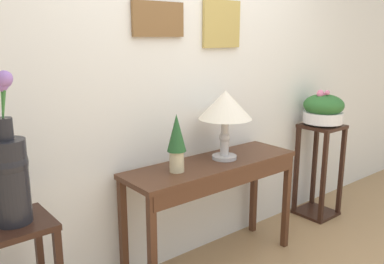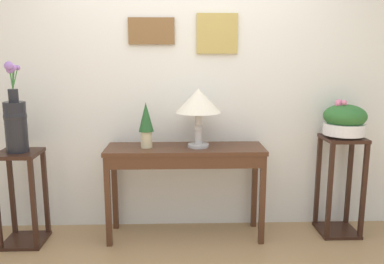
# 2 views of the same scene
# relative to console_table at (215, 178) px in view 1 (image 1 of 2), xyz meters

# --- Properties ---
(back_wall_with_art) EXTENTS (9.00, 0.13, 2.80)m
(back_wall_with_art) POSITION_rel_console_table_xyz_m (-0.02, 0.32, 0.71)
(back_wall_with_art) COLOR silver
(back_wall_with_art) RESTS_ON ground
(console_table) EXTENTS (1.33, 0.41, 0.80)m
(console_table) POSITION_rel_console_table_xyz_m (0.00, 0.00, 0.00)
(console_table) COLOR #472819
(console_table) RESTS_ON ground
(table_lamp) EXTENTS (0.38, 0.38, 0.49)m
(table_lamp) POSITION_rel_console_table_xyz_m (0.11, 0.02, 0.48)
(table_lamp) COLOR #B7B7BC
(table_lamp) RESTS_ON console_table
(potted_plant_on_console) EXTENTS (0.12, 0.12, 0.38)m
(potted_plant_on_console) POSITION_rel_console_table_xyz_m (-0.32, 0.01, 0.32)
(potted_plant_on_console) COLOR beige
(potted_plant_on_console) RESTS_ON console_table
(flower_vase_tall_left) EXTENTS (0.18, 0.18, 0.72)m
(flower_vase_tall_left) POSITION_rel_console_table_xyz_m (-1.35, -0.06, 0.36)
(flower_vase_tall_left) COLOR black
(flower_vase_tall_left) RESTS_ON pedestal_stand_left
(pedestal_stand_right) EXTENTS (0.33, 0.33, 0.87)m
(pedestal_stand_right) POSITION_rel_console_table_xyz_m (1.35, 0.05, -0.25)
(pedestal_stand_right) COLOR black
(pedestal_stand_right) RESTS_ON ground
(planter_bowl_wide_right) EXTENTS (0.36, 0.36, 0.32)m
(planter_bowl_wide_right) POSITION_rel_console_table_xyz_m (1.35, 0.05, 0.33)
(planter_bowl_wide_right) COLOR silver
(planter_bowl_wide_right) RESTS_ON pedestal_stand_right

